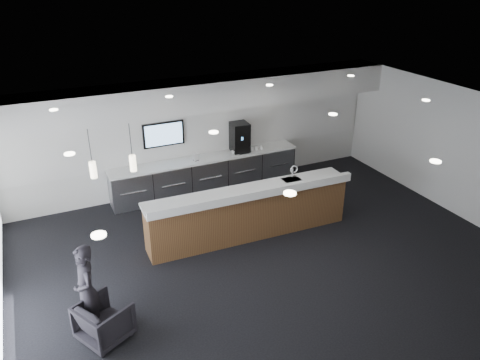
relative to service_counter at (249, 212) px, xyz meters
name	(u,v)px	position (x,y,z in m)	size (l,w,h in m)	color
ground	(272,262)	(-0.04, -1.15, -0.58)	(10.00, 10.00, 0.00)	black
ceiling	(277,121)	(-0.04, -1.15, 2.42)	(10.00, 8.00, 0.02)	black
back_wall	(200,133)	(-0.04, 2.85, 0.92)	(10.00, 0.02, 3.00)	silver
right_wall	(464,155)	(4.96, -1.15, 0.92)	(0.02, 8.00, 3.00)	silver
soffit_bulkhead	(205,94)	(-0.04, 2.40, 2.07)	(10.00, 0.90, 0.70)	silver
alcove_panel	(200,130)	(-0.04, 2.82, 1.02)	(9.80, 0.06, 1.40)	silver
back_credenza	(206,174)	(-0.04, 2.49, -0.10)	(5.06, 0.66, 0.95)	gray
wall_tv	(164,134)	(-1.04, 2.76, 1.07)	(1.05, 0.08, 0.62)	black
pendant_left	(135,166)	(-2.44, -0.35, 1.67)	(0.12, 0.12, 0.30)	#FFEFC6
pendant_right	(95,173)	(-3.14, -0.35, 1.67)	(0.12, 0.12, 0.30)	#FFEFC6
ceiling_can_lights	(277,123)	(-0.04, -1.15, 2.39)	(7.00, 5.00, 0.02)	white
service_counter	(249,212)	(0.00, 0.00, 0.00)	(4.64, 0.91, 1.49)	#4F2F1A
coffee_machine	(240,137)	(0.95, 2.56, 0.76)	(0.48, 0.59, 0.78)	black
info_sign_left	(196,157)	(-0.34, 2.37, 0.47)	(0.15, 0.02, 0.20)	white
info_sign_right	(249,147)	(1.14, 2.39, 0.49)	(0.18, 0.02, 0.24)	white
armchair	(104,321)	(-3.48, -1.86, -0.24)	(0.73, 0.75, 0.68)	black
lounge_guest	(87,290)	(-3.65, -1.55, 0.21)	(0.58, 0.38, 1.58)	black
cup_0	(262,148)	(1.54, 2.40, 0.42)	(0.10, 0.10, 0.10)	white
cup_1	(257,148)	(1.40, 2.40, 0.42)	(0.10, 0.10, 0.10)	white
cup_2	(252,149)	(1.26, 2.40, 0.42)	(0.10, 0.10, 0.10)	white
cup_3	(248,150)	(1.12, 2.40, 0.42)	(0.10, 0.10, 0.10)	white
cup_4	(243,151)	(0.98, 2.40, 0.42)	(0.10, 0.10, 0.10)	white
cup_5	(238,152)	(0.84, 2.40, 0.42)	(0.10, 0.10, 0.10)	white
cup_6	(233,152)	(0.70, 2.40, 0.42)	(0.10, 0.10, 0.10)	white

